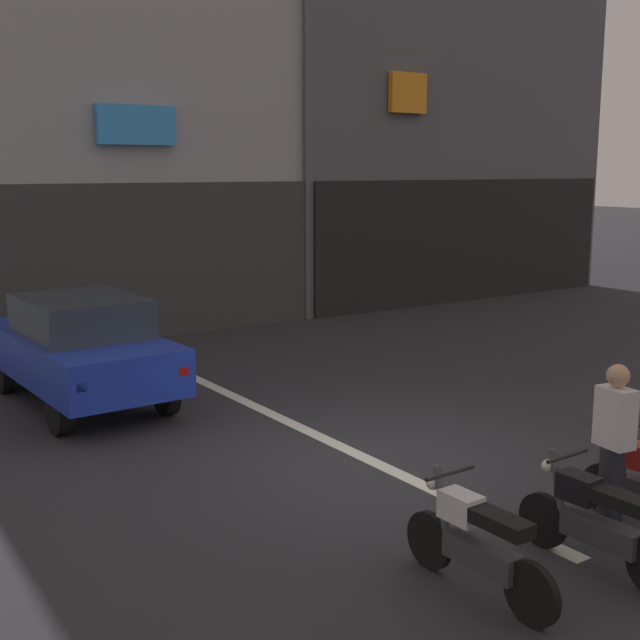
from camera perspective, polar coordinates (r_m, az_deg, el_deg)
The scene contains 7 objects.
ground_plane at distance 10.07m, azimuth 4.02°, elevation -9.88°, with size 120.00×120.00×0.00m, color #2B2B30.
lane_centre_line at distance 15.04m, azimuth -10.28°, elevation -3.16°, with size 0.20×18.00×0.01m, color silver.
building_far_right at distance 26.12m, azimuth 3.09°, elevation 18.17°, with size 10.32×9.49×14.08m.
car_blue_crossing_near at distance 12.80m, azimuth -16.23°, elevation -1.74°, with size 1.87×4.15×1.64m.
motorcycle_white_row_leftmost at distance 7.16m, azimuth 10.74°, elevation -14.81°, with size 0.55×1.67×0.98m.
motorcycle_black_row_left_mid at distance 7.81m, azimuth 18.46°, elevation -12.97°, with size 0.55×1.67×0.98m.
person_by_motorcycles at distance 8.50m, azimuth 19.56°, elevation -8.25°, with size 0.27×0.39×1.67m.
Camera 1 is at (-5.87, -7.40, 3.48)m, focal length 46.45 mm.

